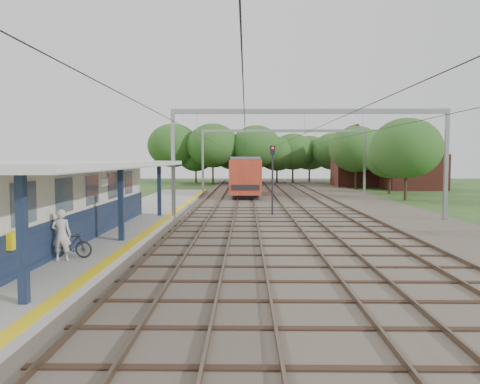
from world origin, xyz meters
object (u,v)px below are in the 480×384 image
object	(u,v)px
bicycle	(70,244)
train	(246,172)
person	(61,235)
signal_post	(273,170)

from	to	relation	value
bicycle	train	world-z (taller)	train
person	signal_post	xyz separation A→B (m)	(8.24, 15.54, 1.87)
bicycle	train	distance (m)	45.70
bicycle	signal_post	distance (m)	17.27
bicycle	train	bearing A→B (deg)	-3.99
train	signal_post	xyz separation A→B (m)	(1.85, -30.17, 0.89)
bicycle	signal_post	xyz separation A→B (m)	(8.11, 15.08, 2.30)
bicycle	signal_post	size ratio (longest dim) A/B	0.34
person	signal_post	world-z (taller)	signal_post
bicycle	person	bearing A→B (deg)	168.28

